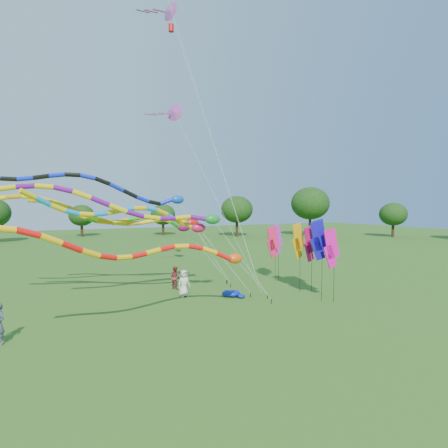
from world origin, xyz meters
name	(u,v)px	position (x,y,z in m)	size (l,w,h in m)	color
ground	(262,320)	(0.00, 0.00, 0.00)	(160.00, 160.00, 0.00)	#255516
tree_ring	(285,216)	(3.87, 3.43, 5.30)	(118.23, 119.86, 9.72)	#382314
tube_kite_red	(165,252)	(-4.87, 1.25, 3.74)	(13.96, 3.21, 5.90)	black
tube_kite_orange	(128,217)	(-5.49, 6.50, 5.27)	(14.36, 3.95, 7.23)	black
tube_kite_purple	(126,207)	(-5.82, 5.40, 5.91)	(16.43, 4.04, 7.82)	black
tube_kite_blue	(109,189)	(-6.39, 7.69, 7.01)	(15.75, 1.45, 8.61)	black
tube_kite_cyan	(144,216)	(-4.51, 6.41, 5.37)	(13.41, 4.34, 7.30)	black
tube_kite_green	(134,220)	(-4.36, 9.90, 5.00)	(13.18, 2.38, 6.99)	black
delta_kite_high_a	(170,12)	(-2.13, 8.38, 19.02)	(6.90, 5.23, 20.03)	black
delta_kite_high_c	(174,112)	(-1.16, 10.35, 12.88)	(5.93, 7.27, 14.57)	black
banner_pole_magenta_a	(331,248)	(5.67, 1.09, 3.36)	(1.16, 0.22, 4.62)	black
banner_pole_magenta_b	(310,244)	(6.28, 3.84, 3.35)	(1.16, 0.27, 4.61)	black
banner_pole_red	(273,242)	(6.13, 8.10, 3.09)	(1.16, 0.09, 4.35)	black
banner_pole_orange	(298,241)	(5.59, 4.26, 3.55)	(1.16, 0.29, 4.81)	black
banner_pole_blue_a	(318,241)	(5.18, 1.68, 3.81)	(1.11, 0.49, 5.07)	black
banner_pole_violet	(276,240)	(6.79, 8.59, 3.22)	(1.16, 0.09, 4.48)	black
banner_pole_blue_b	(319,237)	(6.45, 3.06, 3.85)	(1.16, 0.15, 5.12)	black
blue_nylon_heap	(235,295)	(0.99, 4.81, 0.18)	(1.21, 1.33, 0.41)	#0C20A1
person_a	(184,283)	(-1.91, 6.52, 0.88)	(0.86, 0.56, 1.77)	beige
person_c	(175,277)	(-1.66, 9.00, 0.82)	(0.80, 0.62, 1.64)	maroon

